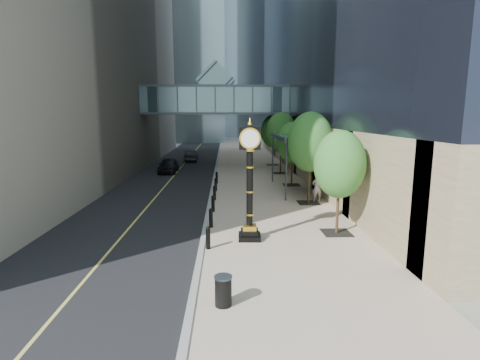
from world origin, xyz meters
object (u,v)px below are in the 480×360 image
Objects in this scene: trash_bin at (223,292)px; car_near at (169,165)px; pedestrian at (317,187)px; car_far at (191,156)px; street_clock at (250,190)px.

car_near reaches higher than trash_bin.
pedestrian is 25.60m from car_far.
car_far is at bearing 81.06° from car_near.
trash_bin is 0.20× the size of car_near.
pedestrian is (5.07, 7.72, -1.43)m from street_clock.
trash_bin is (-1.20, -6.23, -1.94)m from street_clock.
car_far is (1.48, 9.62, -0.06)m from car_near.
street_clock reaches higher than car_near.
pedestrian is at bearing 113.86° from car_far.
street_clock is 2.86× the size of pedestrian.
car_far is at bearing 96.62° from trash_bin.
car_far is (-4.32, 37.26, 0.21)m from trash_bin.
street_clock is at bearing -72.06° from car_near.
trash_bin is 0.47× the size of pedestrian.
pedestrian is 0.44× the size of car_near.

